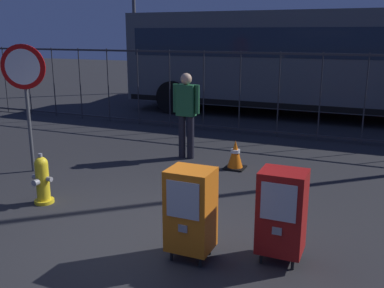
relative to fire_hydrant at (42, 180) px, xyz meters
name	(u,v)px	position (x,y,z in m)	size (l,w,h in m)	color
ground_plane	(131,235)	(1.70, -0.39, -0.35)	(60.00, 60.00, 0.00)	#262628
fire_hydrant	(42,180)	(0.00, 0.00, 0.00)	(0.33, 0.31, 0.75)	yellow
newspaper_box_primary	(191,209)	(2.60, -0.61, 0.22)	(0.48, 0.42, 1.02)	black
newspaper_box_secondary	(282,212)	(3.51, -0.28, 0.22)	(0.48, 0.42, 1.02)	black
stop_sign	(25,82)	(-1.23, 1.09, 1.25)	(0.71, 0.31, 2.23)	#4C4F54
pedestrian	(186,111)	(0.94, 2.98, 0.60)	(0.55, 0.22, 1.67)	black
traffic_cone	(235,155)	(2.05, 2.69, -0.09)	(0.36, 0.36, 0.53)	black
fence_barrier	(259,93)	(1.70, 5.52, 0.67)	(18.03, 0.04, 2.00)	#2D2D33
bus_near	(304,58)	(2.24, 8.52, 1.36)	(10.50, 2.78, 3.00)	#4C5156
bus_far	(342,53)	(2.94, 12.41, 1.36)	(10.73, 3.82, 3.00)	red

